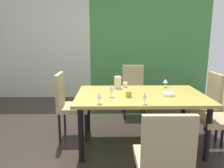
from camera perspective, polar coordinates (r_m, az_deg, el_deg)
name	(u,v)px	position (r m, az deg, el deg)	size (l,w,h in m)	color
ground_plane	(93,153)	(3.08, -4.93, -17.41)	(5.44, 5.76, 0.02)	#2C241F
back_panel_interior	(40,40)	(5.77, -18.32, 10.76)	(2.48, 0.10, 2.87)	silver
garden_window_panel	(150,40)	(5.61, 9.85, 11.16)	(2.97, 0.10, 2.87)	#498D47
dining_table	(140,99)	(3.05, 7.38, -4.01)	(1.74, 1.09, 0.74)	#AE9741
chair_head_far	(133,88)	(4.31, 5.60, -0.92)	(0.44, 0.45, 0.97)	tan
chair_head_near	(164,157)	(1.95, 13.34, -18.12)	(0.44, 0.44, 0.95)	tan
chair_left_far	(68,102)	(3.37, -11.33, -4.66)	(0.45, 0.44, 0.99)	tan
chair_right_near	(224,115)	(3.17, 27.23, -7.25)	(0.44, 0.44, 0.94)	tan
chair_right_far	(206,102)	(3.63, 23.31, -4.25)	(0.44, 0.44, 0.98)	tan
wine_glass_front	(166,81)	(3.49, 13.81, 0.75)	(0.08, 0.08, 0.13)	silver
wine_glass_right	(145,96)	(2.56, 8.51, -3.04)	(0.06, 0.06, 0.14)	silver
wine_glass_near_window	(112,88)	(2.83, -0.13, -1.08)	(0.07, 0.07, 0.17)	silver
wine_glass_north	(99,96)	(2.54, -3.39, -3.16)	(0.07, 0.07, 0.13)	silver
serving_bowl_south	(168,94)	(3.01, 14.43, -2.59)	(0.17, 0.17, 0.04)	white
cup_east	(125,85)	(3.41, 3.46, -0.19)	(0.07, 0.07, 0.08)	#F6DACB
cup_rear	(129,94)	(2.85, 4.39, -2.66)	(0.08, 0.08, 0.08)	gold
pitcher_corner	(118,82)	(3.32, 1.52, 0.48)	(0.12, 0.10, 0.19)	silver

